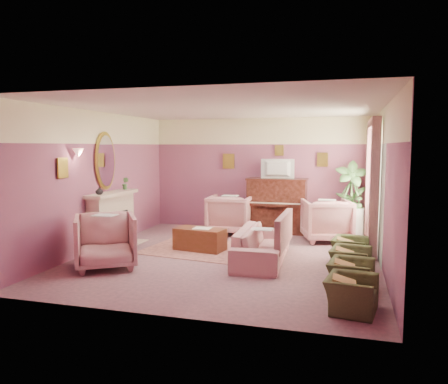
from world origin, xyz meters
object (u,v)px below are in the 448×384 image
(olive_chair_a, at_px, (351,288))
(side_table, at_px, (353,223))
(floral_armchair_right, at_px, (327,218))
(olive_chair_c, at_px, (351,257))
(piano, at_px, (277,206))
(television, at_px, (277,167))
(floral_armchair_left, at_px, (230,212))
(floral_armchair_front, at_px, (105,238))
(coffee_table, at_px, (200,239))
(olive_chair_b, at_px, (351,271))
(olive_chair_d, at_px, (350,246))
(sofa, at_px, (262,239))

(olive_chair_a, height_order, side_table, side_table)
(floral_armchair_right, bearing_deg, side_table, 42.77)
(olive_chair_c, bearing_deg, piano, 117.98)
(television, xyz_separation_m, floral_armchair_right, (1.22, -0.65, -1.08))
(floral_armchair_left, bearing_deg, floral_armchair_front, -110.71)
(olive_chair_a, bearing_deg, olive_chair_c, 90.00)
(coffee_table, bearing_deg, olive_chair_b, -31.26)
(olive_chair_a, height_order, olive_chair_b, same)
(television, distance_m, olive_chair_a, 5.29)
(coffee_table, bearing_deg, olive_chair_d, -2.67)
(television, xyz_separation_m, olive_chair_d, (1.72, -2.37, -1.30))
(piano, height_order, television, television)
(coffee_table, xyz_separation_m, sofa, (1.37, -0.50, 0.20))
(sofa, xyz_separation_m, floral_armchair_right, (1.06, 2.08, 0.10))
(floral_armchair_left, height_order, side_table, floral_armchair_left)
(coffee_table, xyz_separation_m, olive_chair_b, (2.93, -1.78, 0.08))
(floral_armchair_right, bearing_deg, olive_chair_c, -78.84)
(floral_armchair_right, distance_m, olive_chair_c, 2.60)
(side_table, bearing_deg, piano, 174.23)
(olive_chair_c, bearing_deg, floral_armchair_front, -170.29)
(floral_armchair_front, relative_size, side_table, 1.48)
(coffee_table, xyz_separation_m, floral_armchair_front, (-1.16, -1.66, 0.29))
(olive_chair_d, xyz_separation_m, side_table, (0.06, 2.24, 0.05))
(olive_chair_b, bearing_deg, piano, 112.98)
(floral_armchair_left, distance_m, floral_armchair_front, 3.70)
(television, bearing_deg, coffee_table, -118.37)
(piano, distance_m, olive_chair_c, 3.68)
(sofa, relative_size, floral_armchair_left, 2.02)
(television, distance_m, olive_chair_c, 3.85)
(television, xyz_separation_m, olive_chair_b, (1.72, -4.01, -1.30))
(floral_armchair_right, height_order, floral_armchair_front, same)
(sofa, distance_m, olive_chair_a, 2.61)
(floral_armchair_right, bearing_deg, sofa, -116.90)
(sofa, distance_m, olive_chair_c, 1.63)
(floral_armchair_right, bearing_deg, olive_chair_d, -73.76)
(piano, relative_size, olive_chair_d, 2.01)
(olive_chair_d, bearing_deg, sofa, -166.83)
(olive_chair_b, bearing_deg, floral_armchair_front, 178.31)
(floral_armchair_front, height_order, side_table, floral_armchair_front)
(coffee_table, relative_size, olive_chair_a, 1.43)
(coffee_table, height_order, olive_chair_a, olive_chair_a)
(floral_armchair_left, bearing_deg, sofa, -62.10)
(side_table, bearing_deg, floral_armchair_left, -174.03)
(floral_armchair_right, bearing_deg, television, 151.93)
(floral_armchair_front, bearing_deg, coffee_table, 55.01)
(olive_chair_a, bearing_deg, floral_armchair_front, 167.03)
(piano, bearing_deg, television, -90.00)
(floral_armchair_front, xyz_separation_m, olive_chair_c, (4.09, 0.70, -0.22))
(olive_chair_a, height_order, olive_chair_d, same)
(olive_chair_d, bearing_deg, floral_armchair_right, 106.24)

